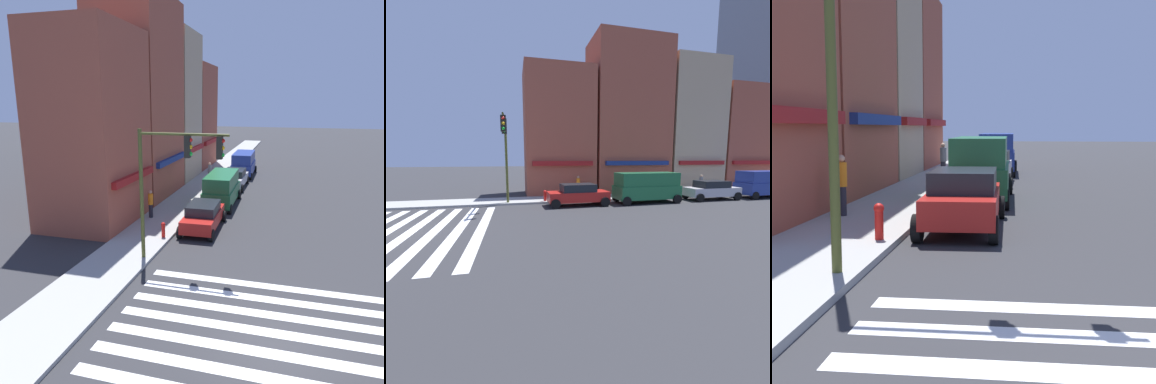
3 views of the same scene
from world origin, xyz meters
The scene contains 12 objects.
ground_plane centered at (0.00, 0.00, 0.00)m, with size 200.00×200.00×0.00m, color #2D2D30.
sidewalk_left centered at (0.00, 7.50, 0.07)m, with size 120.00×3.00×0.15m.
crosswalk_stripes centered at (0.00, 0.00, 0.00)m, with size 7.92×10.80×0.01m.
storefront_row centered at (20.07, 11.50, 6.48)m, with size 27.82×5.30×14.82m.
traffic_signal centered at (4.82, 4.93, 4.47)m, with size 0.32×4.10×6.21m.
sedan_red centered at (9.83, 4.70, 0.84)m, with size 4.45×2.02×1.59m.
van_green centered at (15.34, 4.70, 1.29)m, with size 5.04×2.22×2.34m.
sedan_silver centered at (21.33, 4.70, 0.84)m, with size 4.43×2.02×1.59m.
van_blue centered at (26.90, 4.70, 1.29)m, with size 5.04×2.22×2.34m.
pedestrian_orange_vest centered at (10.75, 8.37, 1.07)m, with size 0.32×0.32×1.77m.
pedestrian_grey_coat centered at (22.33, 7.17, 1.07)m, with size 0.32×0.32×1.77m.
fire_hydrant centered at (7.61, 6.40, 0.61)m, with size 0.24×0.24×0.84m.
Camera 1 is at (-10.58, -0.27, 7.41)m, focal length 35.00 mm.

